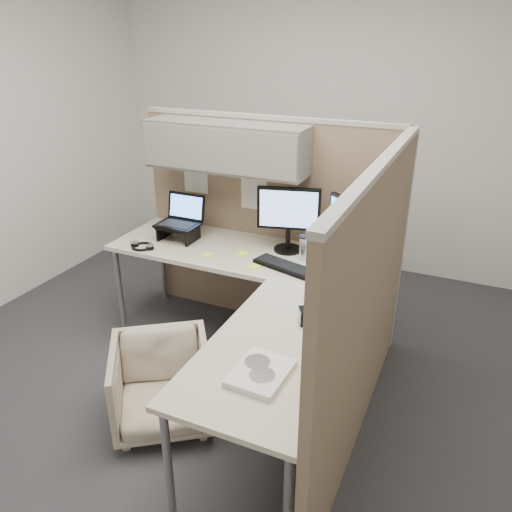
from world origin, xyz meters
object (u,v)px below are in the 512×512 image
at_px(monitor_left, 289,214).
at_px(keyboard, 284,266).
at_px(desk, 252,287).
at_px(office_chair, 162,381).

distance_m(monitor_left, keyboard, 0.39).
relative_size(desk, office_chair, 3.47).
distance_m(desk, monitor_left, 0.64).
relative_size(office_chair, monitor_left, 1.24).
bearing_deg(keyboard, monitor_left, 122.49).
bearing_deg(desk, monitor_left, 86.75).
bearing_deg(keyboard, desk, -97.29).
bearing_deg(desk, keyboard, 66.79).
height_order(office_chair, monitor_left, monitor_left).
xyz_separation_m(monitor_left, keyboard, (0.08, -0.28, -0.26)).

